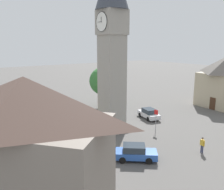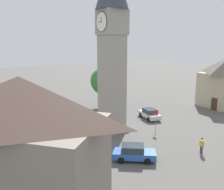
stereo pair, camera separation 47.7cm
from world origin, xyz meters
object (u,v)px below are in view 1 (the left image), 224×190
at_px(car_red_corner, 14,124).
at_px(car_white_side, 64,126).
at_px(car_blue_kerb, 135,152).
at_px(lamp_post, 67,120).
at_px(road_sign, 156,117).
at_px(pedestrian, 202,144).
at_px(tree, 103,81).
at_px(car_silver_kerb, 149,114).
at_px(clock_tower, 112,31).
at_px(building_corner_back, 29,159).

xyz_separation_m(car_red_corner, car_white_side, (-4.82, -4.80, 0.00)).
relative_size(car_blue_kerb, lamp_post, 0.78).
bearing_deg(car_red_corner, road_sign, -128.09).
distance_m(pedestrian, tree, 22.01).
bearing_deg(car_silver_kerb, car_blue_kerb, 129.94).
distance_m(clock_tower, car_blue_kerb, 14.50).
distance_m(car_silver_kerb, car_red_corner, 18.94).
relative_size(pedestrian, lamp_post, 0.31).
height_order(car_red_corner, building_corner_back, building_corner_back).
xyz_separation_m(building_corner_back, lamp_post, (8.67, -6.40, -1.19)).
bearing_deg(car_white_side, building_corner_back, 148.87).
xyz_separation_m(car_white_side, road_sign, (-6.55, -9.70, 1.14)).
distance_m(lamp_post, road_sign, 12.21).
bearing_deg(car_blue_kerb, tree, -25.71).
xyz_separation_m(tree, building_corner_back, (-22.20, 20.00, 0.13)).
bearing_deg(clock_tower, car_silver_kerb, -82.62).
bearing_deg(pedestrian, car_blue_kerb, 66.25).
relative_size(car_silver_kerb, car_red_corner, 0.99).
xyz_separation_m(car_red_corner, road_sign, (-11.37, -14.51, 1.14)).
distance_m(car_silver_kerb, road_sign, 5.49).
bearing_deg(building_corner_back, pedestrian, -87.97).
bearing_deg(road_sign, pedestrian, 173.12).
distance_m(pedestrian, building_corner_back, 18.00).
bearing_deg(car_white_side, pedestrian, -147.65).
bearing_deg(car_blue_kerb, building_corner_back, 107.73).
relative_size(clock_tower, lamp_post, 3.97).
bearing_deg(clock_tower, pedestrian, -161.55).
bearing_deg(car_red_corner, car_white_side, -135.11).
bearing_deg(clock_tower, car_white_side, 58.92).
bearing_deg(car_red_corner, car_blue_kerb, -156.05).
height_order(car_silver_kerb, tree, tree).
relative_size(pedestrian, building_corner_back, 0.16).
distance_m(tree, road_sign, 14.55).
distance_m(car_white_side, road_sign, 11.76).
distance_m(car_blue_kerb, car_red_corner, 17.33).
relative_size(building_corner_back, lamp_post, 1.93).
bearing_deg(pedestrian, road_sign, -6.88).
bearing_deg(building_corner_back, car_blue_kerb, -72.27).
relative_size(car_red_corner, building_corner_back, 0.43).
bearing_deg(car_white_side, car_silver_kerb, -99.60).
height_order(clock_tower, pedestrian, clock_tower).
bearing_deg(lamp_post, tree, -45.15).
height_order(clock_tower, car_silver_kerb, clock_tower).
height_order(pedestrian, road_sign, road_sign).
distance_m(building_corner_back, lamp_post, 10.84).
bearing_deg(car_white_side, car_red_corner, 44.89).
xyz_separation_m(car_blue_kerb, building_corner_back, (-3.52, 11.01, 4.01)).
xyz_separation_m(pedestrian, road_sign, (7.37, -0.89, 0.89)).
height_order(clock_tower, tree, clock_tower).
bearing_deg(clock_tower, building_corner_back, 129.13).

